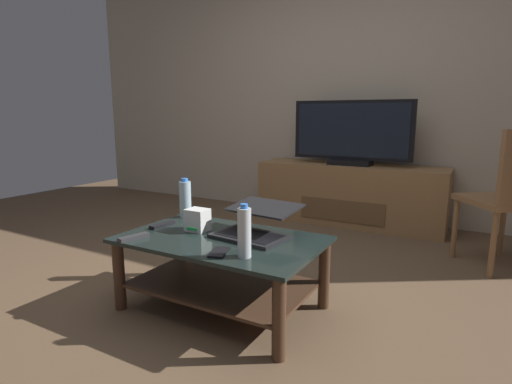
{
  "coord_description": "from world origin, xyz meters",
  "views": [
    {
      "loc": [
        1.27,
        -1.78,
        1.02
      ],
      "look_at": [
        0.05,
        0.39,
        0.54
      ],
      "focal_mm": 28.44,
      "sensor_mm": 36.0,
      "label": 1
    }
  ],
  "objects_px": {
    "coffee_table": "(222,260)",
    "media_cabinet": "(349,194)",
    "water_bottle_near": "(244,232)",
    "television": "(351,134)",
    "laptop": "(256,224)",
    "tv_remote": "(134,237)",
    "water_bottle_far": "(185,199)",
    "cell_phone": "(219,252)",
    "router_box": "(197,220)",
    "soundbar_remote": "(162,225)"
  },
  "relations": [
    {
      "from": "coffee_table",
      "to": "media_cabinet",
      "type": "height_order",
      "value": "media_cabinet"
    },
    {
      "from": "coffee_table",
      "to": "water_bottle_near",
      "type": "distance_m",
      "value": 0.4
    },
    {
      "from": "coffee_table",
      "to": "media_cabinet",
      "type": "bearing_deg",
      "value": 87.84
    },
    {
      "from": "coffee_table",
      "to": "television",
      "type": "xyz_separation_m",
      "value": [
        0.08,
        2.01,
        0.57
      ]
    },
    {
      "from": "laptop",
      "to": "water_bottle_near",
      "type": "distance_m",
      "value": 0.33
    },
    {
      "from": "water_bottle_near",
      "to": "tv_remote",
      "type": "xyz_separation_m",
      "value": [
        -0.63,
        -0.05,
        -0.1
      ]
    },
    {
      "from": "television",
      "to": "water_bottle_far",
      "type": "bearing_deg",
      "value": -106.24
    },
    {
      "from": "laptop",
      "to": "water_bottle_far",
      "type": "bearing_deg",
      "value": 167.26
    },
    {
      "from": "television",
      "to": "laptop",
      "type": "bearing_deg",
      "value": -88.14
    },
    {
      "from": "cell_phone",
      "to": "tv_remote",
      "type": "xyz_separation_m",
      "value": [
        -0.5,
        -0.04,
        0.01
      ]
    },
    {
      "from": "tv_remote",
      "to": "coffee_table",
      "type": "bearing_deg",
      "value": 47.21
    },
    {
      "from": "laptop",
      "to": "router_box",
      "type": "relative_size",
      "value": 3.45
    },
    {
      "from": "cell_phone",
      "to": "soundbar_remote",
      "type": "relative_size",
      "value": 0.88
    },
    {
      "from": "water_bottle_near",
      "to": "soundbar_remote",
      "type": "relative_size",
      "value": 1.52
    },
    {
      "from": "cell_phone",
      "to": "television",
      "type": "bearing_deg",
      "value": 73.47
    },
    {
      "from": "water_bottle_far",
      "to": "cell_phone",
      "type": "relative_size",
      "value": 1.74
    },
    {
      "from": "media_cabinet",
      "to": "soundbar_remote",
      "type": "xyz_separation_m",
      "value": [
        -0.49,
        -2.02,
        0.12
      ]
    },
    {
      "from": "soundbar_remote",
      "to": "television",
      "type": "bearing_deg",
      "value": 81.35
    },
    {
      "from": "water_bottle_near",
      "to": "cell_phone",
      "type": "distance_m",
      "value": 0.17
    },
    {
      "from": "television",
      "to": "tv_remote",
      "type": "distance_m",
      "value": 2.33
    },
    {
      "from": "coffee_table",
      "to": "television",
      "type": "bearing_deg",
      "value": 87.82
    },
    {
      "from": "router_box",
      "to": "tv_remote",
      "type": "bearing_deg",
      "value": -123.03
    },
    {
      "from": "tv_remote",
      "to": "laptop",
      "type": "bearing_deg",
      "value": 49.57
    },
    {
      "from": "router_box",
      "to": "tv_remote",
      "type": "distance_m",
      "value": 0.35
    },
    {
      "from": "router_box",
      "to": "water_bottle_near",
      "type": "distance_m",
      "value": 0.5
    },
    {
      "from": "water_bottle_near",
      "to": "soundbar_remote",
      "type": "xyz_separation_m",
      "value": [
        -0.66,
        0.2,
        -0.1
      ]
    },
    {
      "from": "cell_phone",
      "to": "media_cabinet",
      "type": "bearing_deg",
      "value": 73.46
    },
    {
      "from": "router_box",
      "to": "coffee_table",
      "type": "bearing_deg",
      "value": -13.96
    },
    {
      "from": "water_bottle_far",
      "to": "soundbar_remote",
      "type": "distance_m",
      "value": 0.26
    },
    {
      "from": "tv_remote",
      "to": "cell_phone",
      "type": "bearing_deg",
      "value": 18.72
    },
    {
      "from": "water_bottle_near",
      "to": "tv_remote",
      "type": "bearing_deg",
      "value": -175.23
    },
    {
      "from": "water_bottle_near",
      "to": "water_bottle_far",
      "type": "height_order",
      "value": "same"
    },
    {
      "from": "cell_phone",
      "to": "tv_remote",
      "type": "distance_m",
      "value": 0.5
    },
    {
      "from": "cell_phone",
      "to": "tv_remote",
      "type": "height_order",
      "value": "tv_remote"
    },
    {
      "from": "television",
      "to": "laptop",
      "type": "xyz_separation_m",
      "value": [
        0.06,
        -1.89,
        -0.39
      ]
    },
    {
      "from": "soundbar_remote",
      "to": "water_bottle_far",
      "type": "bearing_deg",
      "value": 101.07
    },
    {
      "from": "television",
      "to": "soundbar_remote",
      "type": "relative_size",
      "value": 6.84
    },
    {
      "from": "media_cabinet",
      "to": "router_box",
      "type": "relative_size",
      "value": 14.22
    },
    {
      "from": "laptop",
      "to": "cell_phone",
      "type": "bearing_deg",
      "value": -91.9
    },
    {
      "from": "coffee_table",
      "to": "water_bottle_far",
      "type": "distance_m",
      "value": 0.56
    },
    {
      "from": "television",
      "to": "router_box",
      "type": "bearing_deg",
      "value": -97.67
    },
    {
      "from": "coffee_table",
      "to": "laptop",
      "type": "distance_m",
      "value": 0.26
    },
    {
      "from": "router_box",
      "to": "water_bottle_near",
      "type": "relative_size",
      "value": 0.5
    },
    {
      "from": "television",
      "to": "soundbar_remote",
      "type": "distance_m",
      "value": 2.1
    },
    {
      "from": "router_box",
      "to": "tv_remote",
      "type": "xyz_separation_m",
      "value": [
        -0.19,
        -0.29,
        -0.05
      ]
    },
    {
      "from": "router_box",
      "to": "water_bottle_far",
      "type": "height_order",
      "value": "water_bottle_far"
    },
    {
      "from": "media_cabinet",
      "to": "cell_phone",
      "type": "xyz_separation_m",
      "value": [
        0.05,
        -2.23,
        0.12
      ]
    },
    {
      "from": "water_bottle_far",
      "to": "laptop",
      "type": "bearing_deg",
      "value": -12.74
    },
    {
      "from": "coffee_table",
      "to": "soundbar_remote",
      "type": "height_order",
      "value": "soundbar_remote"
    },
    {
      "from": "water_bottle_near",
      "to": "cell_phone",
      "type": "relative_size",
      "value": 1.74
    }
  ]
}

